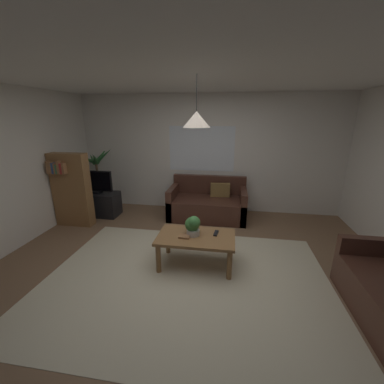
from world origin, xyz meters
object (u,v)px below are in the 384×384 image
book_on_table_0 (185,236)px  couch_under_window (208,204)px  potted_plant_on_table (193,225)px  bookshelf_corner (71,189)px  tv (94,182)px  pendant_lamp (197,119)px  tv_stand (98,204)px  coffee_table (196,241)px  remote_on_table_0 (216,233)px  potted_palm_corner (99,183)px

book_on_table_0 → couch_under_window: bearing=85.7°
potted_plant_on_table → bookshelf_corner: bearing=158.9°
tv → pendant_lamp: (2.34, -1.49, 1.26)m
book_on_table_0 → tv_stand: (-2.19, 1.58, -0.22)m
coffee_table → tv_stand: size_ratio=1.19×
potted_plant_on_table → pendant_lamp: 1.40m
remote_on_table_0 → tv: bearing=-21.6°
coffee_table → potted_plant_on_table: (-0.05, 0.03, 0.22)m
potted_plant_on_table → potted_palm_corner: size_ratio=0.20×
tv → potted_palm_corner: size_ratio=0.54×
tv → pendant_lamp: bearing=-32.5°
potted_plant_on_table → tv: (-2.29, 1.46, 0.14)m
book_on_table_0 → potted_plant_on_table: (0.10, 0.10, 0.13)m
pendant_lamp → remote_on_table_0: bearing=21.2°
potted_palm_corner → bookshelf_corner: bearing=-90.5°
coffee_table → tv_stand: 2.79m
couch_under_window → tv_stand: couch_under_window is taller
pendant_lamp → potted_palm_corner: bearing=142.2°
bookshelf_corner → pendant_lamp: pendant_lamp is taller
couch_under_window → book_on_table_0: bearing=-94.3°
couch_under_window → tv: 2.40m
bookshelf_corner → pendant_lamp: bearing=-21.4°
tv → bookshelf_corner: bearing=-110.2°
couch_under_window → pendant_lamp: pendant_lamp is taller
pendant_lamp → tv_stand: bearing=147.1°
tv → potted_plant_on_table: bearing=-32.5°
tv → potted_palm_corner: 0.52m
couch_under_window → potted_palm_corner: 2.54m
potted_palm_corner → pendant_lamp: (2.52, -1.95, 1.43)m
coffee_table → bookshelf_corner: bearing=158.6°
potted_plant_on_table → potted_palm_corner: 3.13m
remote_on_table_0 → coffee_table: bearing=27.6°
tv → potted_palm_corner: (-0.18, 0.46, -0.17)m
couch_under_window → tv_stand: (-2.33, -0.26, -0.02)m
potted_palm_corner → pendant_lamp: bearing=-37.8°
coffee_table → bookshelf_corner: 2.73m
book_on_table_0 → remote_on_table_0: book_on_table_0 is taller
bookshelf_corner → pendant_lamp: (2.53, -0.99, 1.28)m
potted_plant_on_table → bookshelf_corner: size_ratio=0.20×
book_on_table_0 → coffee_table: bearing=25.0°
tv → tv_stand: bearing=90.0°
couch_under_window → coffee_table: size_ratio=1.47×
remote_on_table_0 → bookshelf_corner: size_ratio=0.11×
couch_under_window → tv: tv is taller
couch_under_window → tv_stand: bearing=-173.6°
book_on_table_0 → bookshelf_corner: 2.62m
book_on_table_0 → potted_plant_on_table: size_ratio=0.53×
tv_stand → potted_palm_corner: potted_palm_corner is taller
tv → bookshelf_corner: bookshelf_corner is taller
couch_under_window → book_on_table_0: 1.86m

